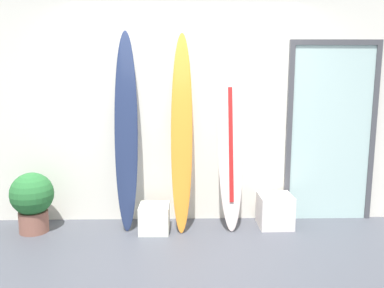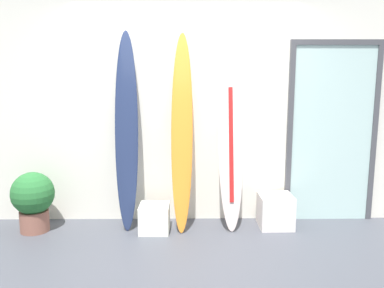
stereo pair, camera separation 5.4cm
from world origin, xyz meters
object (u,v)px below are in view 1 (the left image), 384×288
surfboard_navy (126,133)px  surfboard_ivory (231,145)px  surfboard_sunset (182,134)px  potted_plant (32,199)px  glass_door (331,129)px  display_block_center (154,218)px  display_block_left (275,211)px

surfboard_navy → surfboard_ivory: bearing=-1.5°
surfboard_sunset → surfboard_ivory: (0.54, 0.01, -0.12)m
surfboard_navy → potted_plant: surfboard_navy is taller
surfboard_sunset → potted_plant: bearing=-176.5°
surfboard_ivory → glass_door: 1.23m
surfboard_sunset → display_block_center: 0.98m
display_block_left → surfboard_sunset: bearing=179.8°
glass_door → potted_plant: bearing=-174.2°
surfboard_navy → surfboard_ivory: 1.16m
surfboard_sunset → glass_door: bearing=7.8°
display_block_left → display_block_center: (-1.37, -0.13, -0.03)m
surfboard_navy → surfboard_sunset: size_ratio=1.01×
display_block_left → glass_door: 1.15m
surfboard_ivory → display_block_center: (-0.85, -0.14, -0.80)m
surfboard_navy → surfboard_ivory: (1.15, -0.03, -0.13)m
glass_door → potted_plant: (-3.38, -0.34, -0.71)m
surfboard_navy → display_block_center: 1.00m
surfboard_navy → potted_plant: 1.25m
surfboard_sunset → display_block_center: size_ratio=6.57×
surfboard_navy → display_block_left: bearing=-1.5°
potted_plant → display_block_left: bearing=2.1°
display_block_left → display_block_center: bearing=-174.7°
surfboard_sunset → surfboard_ivory: surfboard_sunset is taller
potted_plant → display_block_center: bearing=-1.2°
display_block_left → potted_plant: size_ratio=0.57×
surfboard_sunset → potted_plant: surfboard_sunset is taller
surfboard_sunset → potted_plant: size_ratio=3.26×
surfboard_navy → surfboard_sunset: surfboard_navy is taller
surfboard_ivory → potted_plant: bearing=-177.1°
surfboard_navy → surfboard_sunset: bearing=-3.7°
display_block_center → potted_plant: bearing=178.8°
surfboard_sunset → glass_door: (1.74, 0.24, 0.01)m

